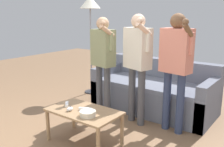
% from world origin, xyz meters
% --- Properties ---
extents(ground_plane, '(12.00, 12.00, 0.00)m').
position_xyz_m(ground_plane, '(0.00, 0.00, 0.00)').
color(ground_plane, brown).
extents(couch, '(1.92, 0.89, 0.80)m').
position_xyz_m(couch, '(0.18, 1.48, 0.29)').
color(couch, slate).
rests_on(couch, ground).
extents(coffee_table, '(0.87, 0.51, 0.42)m').
position_xyz_m(coffee_table, '(0.03, -0.03, 0.36)').
color(coffee_table, '#997551').
rests_on(coffee_table, ground).
extents(snack_bowl, '(0.18, 0.18, 0.06)m').
position_xyz_m(snack_bowl, '(0.18, -0.13, 0.45)').
color(snack_bowl, beige).
rests_on(snack_bowl, coffee_table).
extents(game_remote_nunchuk, '(0.06, 0.09, 0.05)m').
position_xyz_m(game_remote_nunchuk, '(-0.10, -0.14, 0.44)').
color(game_remote_nunchuk, white).
rests_on(game_remote_nunchuk, coffee_table).
extents(floor_lamp, '(0.40, 0.40, 1.85)m').
position_xyz_m(floor_lamp, '(-1.25, 1.55, 1.64)').
color(floor_lamp, '#2D2D33').
rests_on(floor_lamp, ground).
extents(player_left, '(0.44, 0.37, 1.49)m').
position_xyz_m(player_left, '(-0.34, 0.80, 0.94)').
color(player_left, '#47474C').
rests_on(player_left, ground).
extents(player_center, '(0.45, 0.41, 1.54)m').
position_xyz_m(player_center, '(0.22, 0.86, 0.97)').
color(player_center, '#47474C').
rests_on(player_center, ground).
extents(player_right, '(0.45, 0.36, 1.55)m').
position_xyz_m(player_right, '(0.74, 0.92, 0.97)').
color(player_right, '#2D3856').
rests_on(player_right, ground).
extents(game_remote_wand_near, '(0.13, 0.13, 0.03)m').
position_xyz_m(game_remote_wand_near, '(-0.26, -0.03, 0.44)').
color(game_remote_wand_near, white).
rests_on(game_remote_wand_near, coffee_table).
extents(game_remote_wand_far, '(0.15, 0.11, 0.03)m').
position_xyz_m(game_remote_wand_far, '(0.03, -0.01, 0.44)').
color(game_remote_wand_far, white).
rests_on(game_remote_wand_far, coffee_table).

